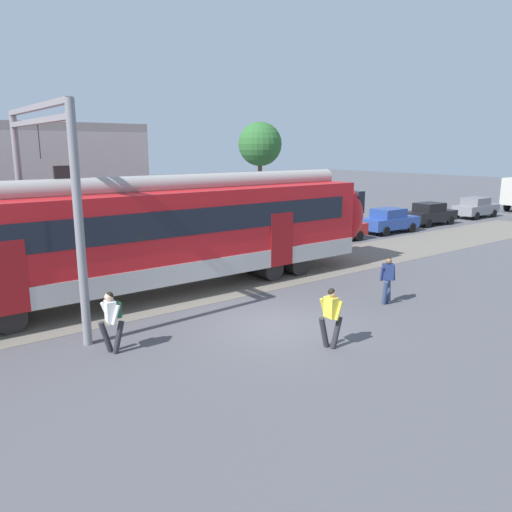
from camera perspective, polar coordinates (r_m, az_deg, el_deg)
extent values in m
plane|color=#515156|center=(15.38, 1.91, -7.80)|extent=(160.00, 160.00, 0.00)
cube|color=#B7B2AD|center=(18.38, -12.08, -1.29)|extent=(18.00, 3.06, 0.70)
cube|color=red|center=(18.09, -12.30, 3.48)|extent=(18.00, 3.00, 2.40)
cube|color=black|center=(16.71, -10.13, 3.56)|extent=(16.56, 0.03, 0.90)
cube|color=maroon|center=(19.59, 2.99, 1.89)|extent=(1.10, 0.04, 2.10)
cube|color=maroon|center=(15.36, -26.63, -2.34)|extent=(1.10, 0.04, 2.10)
cylinder|color=#9C9793|center=(17.93, -12.50, 7.84)|extent=(17.64, 0.70, 0.70)
cube|color=black|center=(16.96, -21.00, 8.95)|extent=(0.70, 0.12, 0.40)
cylinder|color=black|center=(21.83, 3.06, -0.50)|extent=(0.90, 2.40, 0.90)
cylinder|color=black|center=(20.97, 0.13, -1.02)|extent=(0.90, 2.40, 0.90)
cylinder|color=black|center=(17.16, -26.95, -5.45)|extent=(0.90, 2.40, 0.90)
ellipsoid|color=red|center=(23.72, 9.19, 4.81)|extent=(1.80, 2.85, 2.95)
cube|color=black|center=(23.91, 9.82, 6.29)|extent=(0.40, 2.40, 1.00)
cylinder|color=#28282D|center=(13.80, -16.78, -8.85)|extent=(0.37, 0.19, 0.87)
cylinder|color=#28282D|center=(13.70, -15.45, -8.93)|extent=(0.37, 0.19, 0.87)
cube|color=silver|center=(13.52, -16.29, -6.08)|extent=(0.28, 0.39, 0.56)
cylinder|color=silver|center=(13.35, -15.71, -6.51)|extent=(0.26, 0.12, 0.52)
cylinder|color=silver|center=(13.72, -16.83, -6.06)|extent=(0.26, 0.12, 0.52)
sphere|color=beige|center=(13.40, -16.48, -4.51)|extent=(0.22, 0.22, 0.22)
sphere|color=black|center=(13.39, -16.40, -4.38)|extent=(0.20, 0.20, 0.20)
cube|color=#235633|center=(13.55, -15.56, -5.90)|extent=(0.19, 0.30, 0.40)
cylinder|color=#28282D|center=(13.71, 9.18, -8.62)|extent=(0.36, 0.18, 0.87)
cylinder|color=#28282D|center=(13.66, 7.78, -8.65)|extent=(0.36, 0.18, 0.87)
cube|color=gold|center=(13.45, 8.58, -5.81)|extent=(0.27, 0.38, 0.56)
cylinder|color=gold|center=(13.57, 7.70, -5.83)|extent=(0.25, 0.11, 0.52)
cylinder|color=gold|center=(13.36, 9.45, -6.19)|extent=(0.25, 0.11, 0.52)
sphere|color=tan|center=(13.34, 8.70, -4.20)|extent=(0.22, 0.22, 0.22)
sphere|color=black|center=(13.32, 8.64, -4.09)|extent=(0.20, 0.20, 0.20)
cylinder|color=navy|center=(17.60, 14.53, -4.12)|extent=(0.34, 0.37, 0.87)
cylinder|color=navy|center=(17.90, 14.90, -3.86)|extent=(0.34, 0.37, 0.87)
cube|color=navy|center=(17.57, 14.84, -1.76)|extent=(0.43, 0.41, 0.56)
cylinder|color=navy|center=(17.71, 15.47, -1.86)|extent=(0.22, 0.25, 0.52)
cylinder|color=navy|center=(17.45, 14.19, -1.99)|extent=(0.22, 0.25, 0.52)
sphere|color=brown|center=(17.46, 14.93, -0.54)|extent=(0.22, 0.22, 0.22)
sphere|color=black|center=(17.47, 14.92, -0.43)|extent=(0.20, 0.20, 0.20)
cube|color=#B22323|center=(28.87, 8.90, 2.91)|extent=(4.01, 1.67, 0.68)
cube|color=maroon|center=(28.67, 8.73, 4.11)|extent=(1.91, 1.45, 0.56)
cube|color=black|center=(29.35, 10.03, 4.17)|extent=(0.13, 1.37, 0.48)
cylinder|color=black|center=(30.34, 9.47, 2.69)|extent=(0.60, 0.20, 0.60)
cylinder|color=black|center=(29.30, 11.66, 2.27)|extent=(0.60, 0.20, 0.60)
cylinder|color=black|center=(28.62, 6.02, 2.22)|extent=(0.60, 0.20, 0.60)
cylinder|color=black|center=(27.52, 8.21, 1.75)|extent=(0.60, 0.20, 0.60)
cube|color=#284799|center=(32.59, 15.01, 3.71)|extent=(4.04, 1.74, 0.68)
cube|color=navy|center=(32.39, 14.90, 4.77)|extent=(1.94, 1.49, 0.56)
cube|color=black|center=(33.13, 15.95, 4.80)|extent=(0.16, 1.37, 0.48)
cylinder|color=black|center=(34.08, 15.30, 3.47)|extent=(0.60, 0.22, 0.60)
cylinder|color=black|center=(33.13, 17.38, 3.10)|extent=(0.60, 0.22, 0.60)
cylinder|color=black|center=(32.21, 12.50, 3.12)|extent=(0.60, 0.22, 0.60)
cylinder|color=black|center=(31.20, 14.62, 2.73)|extent=(0.60, 0.22, 0.60)
cube|color=black|center=(36.75, 19.28, 4.37)|extent=(4.06, 1.80, 0.68)
cube|color=black|center=(36.56, 19.21, 5.32)|extent=(1.96, 1.51, 0.56)
cube|color=black|center=(37.33, 20.07, 5.33)|extent=(0.17, 1.37, 0.48)
cylinder|color=black|center=(38.24, 19.40, 4.13)|extent=(0.61, 0.22, 0.60)
cylinder|color=black|center=(37.36, 21.33, 3.81)|extent=(0.61, 0.22, 0.60)
cylinder|color=black|center=(36.28, 17.09, 3.88)|extent=(0.61, 0.22, 0.60)
cylinder|color=black|center=(35.35, 19.07, 3.54)|extent=(0.61, 0.22, 0.60)
cube|color=gray|center=(41.88, 23.83, 4.91)|extent=(4.00, 1.64, 0.68)
cube|color=slate|center=(41.69, 23.80, 5.74)|extent=(1.90, 1.44, 0.56)
cube|color=black|center=(42.52, 24.43, 5.74)|extent=(0.12, 1.37, 0.48)
cylinder|color=black|center=(43.37, 23.71, 4.69)|extent=(0.60, 0.20, 0.60)
cylinder|color=black|center=(42.64, 25.52, 4.41)|extent=(0.60, 0.20, 0.60)
cylinder|color=black|center=(41.24, 22.00, 4.49)|extent=(0.60, 0.20, 0.60)
cylinder|color=black|center=(40.47, 23.88, 4.19)|extent=(0.60, 0.20, 0.60)
cylinder|color=black|center=(47.49, 26.78, 5.13)|extent=(0.84, 0.25, 0.84)
cylinder|color=gray|center=(13.83, -19.56, 3.12)|extent=(0.24, 0.24, 6.50)
cylinder|color=gray|center=(19.98, -25.22, 5.29)|extent=(0.24, 0.24, 6.50)
cube|color=gray|center=(16.80, -23.84, 15.27)|extent=(0.20, 6.40, 0.16)
cube|color=gray|center=(16.77, -23.72, 13.91)|extent=(0.20, 6.40, 0.16)
cylinder|color=black|center=(16.76, -23.54, 11.87)|extent=(0.03, 0.03, 1.00)
cylinder|color=brown|center=(38.01, 0.45, 7.66)|extent=(0.32, 0.32, 4.39)
sphere|color=#2D662D|center=(37.88, 0.46, 12.68)|extent=(3.23, 3.23, 3.23)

